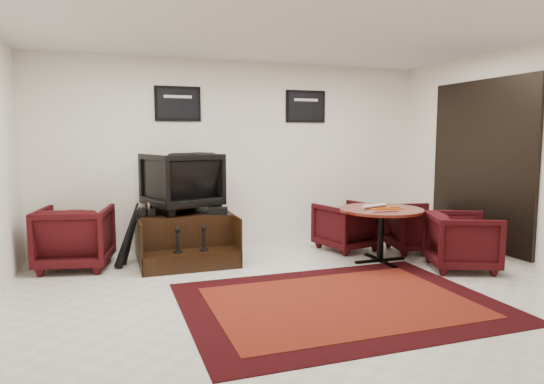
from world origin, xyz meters
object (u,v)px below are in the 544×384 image
(table_chair_back, at_px, (346,224))
(table_chair_corner, at_px, (462,238))
(table_chair_window, at_px, (416,226))
(shine_chair, at_px, (181,179))
(armchair_side, at_px, (75,234))
(meeting_table, at_px, (381,215))
(shine_podium, at_px, (184,238))

(table_chair_back, height_order, table_chair_corner, table_chair_corner)
(table_chair_window, relative_size, table_chair_corner, 0.94)
(shine_chair, height_order, table_chair_back, shine_chair)
(armchair_side, height_order, table_chair_corner, armchair_side)
(meeting_table, height_order, table_chair_corner, table_chair_corner)
(armchair_side, distance_m, table_chair_window, 4.72)
(shine_podium, bearing_deg, table_chair_window, -11.28)
(shine_podium, bearing_deg, table_chair_back, -5.21)
(armchair_side, xyz_separation_m, table_chair_window, (4.68, -0.65, -0.06))
(shine_podium, bearing_deg, table_chair_corner, -27.25)
(armchair_side, bearing_deg, table_chair_window, -176.77)
(table_chair_window, bearing_deg, table_chair_back, 74.84)
(table_chair_window, bearing_deg, armchair_side, 92.56)
(armchair_side, height_order, table_chair_back, armchair_side)
(shine_podium, xyz_separation_m, shine_chair, (-0.00, 0.14, 0.80))
(meeting_table, relative_size, table_chair_corner, 1.39)
(meeting_table, bearing_deg, table_chair_corner, -40.94)
(armchair_side, height_order, table_chair_window, armchair_side)
(armchair_side, bearing_deg, shine_chair, -163.15)
(shine_podium, bearing_deg, meeting_table, -22.06)
(armchair_side, bearing_deg, table_chair_back, -172.08)
(table_chair_back, bearing_deg, table_chair_window, 139.58)
(table_chair_back, relative_size, table_chair_corner, 0.97)
(armchair_side, relative_size, table_chair_window, 1.17)
(shine_chair, height_order, armchair_side, shine_chair)
(shine_chair, height_order, meeting_table, shine_chair)
(meeting_table, bearing_deg, shine_chair, 155.30)
(meeting_table, xyz_separation_m, table_chair_back, (-0.10, 0.79, -0.25))
(shine_podium, relative_size, table_chair_corner, 1.61)
(table_chair_back, bearing_deg, shine_podium, -19.97)
(table_chair_corner, bearing_deg, table_chair_back, 52.43)
(meeting_table, distance_m, table_chair_window, 0.92)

